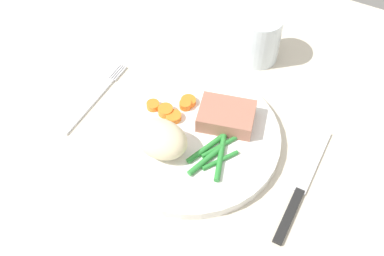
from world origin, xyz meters
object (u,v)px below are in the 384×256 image
Objects in this scene: fork at (95,98)px; water_glass at (260,41)px; meat_portion at (226,116)px; knife at (302,186)px; dinner_plate at (192,135)px.

water_glass is (19.55, 21.51, 3.42)cm from fork.
meat_portion is 15.01cm from knife.
meat_portion is at bearing 166.37° from knife.
fork is at bearing -132.28° from water_glass.
water_glass is at bearing 84.94° from dinner_plate.
water_glass is (-1.74, 17.03, 0.71)cm from meat_portion.
meat_portion is (3.62, 4.22, 2.11)cm from dinner_plate.
water_glass reaches higher than dinner_plate.
knife is at bearing -17.78° from meat_portion.
meat_portion is 21.93cm from fork.
fork is (-21.29, -4.48, -2.71)cm from meat_portion.
knife reaches higher than fork.
fork is at bearing -175.89° from knife.
meat_portion is 17.13cm from water_glass.
water_glass is (-15.80, 21.54, 3.42)cm from knife.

